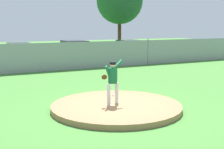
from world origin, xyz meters
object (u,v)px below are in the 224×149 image
Objects in this scene: pitcher_youth at (112,78)px; parked_car_charcoal at (20,54)px; baseball at (113,95)px; parked_car_burgundy at (131,50)px; parked_car_champagne at (75,51)px.

pitcher_youth reaches higher than parked_car_charcoal.
parked_car_burgundy is at bearing 57.27° from baseball.
pitcher_youth is at bearing -122.38° from parked_car_burgundy.
parked_car_charcoal is (-0.47, 14.85, -0.35)m from pitcher_youth.
baseball is (0.60, 1.13, -0.89)m from pitcher_youth.
parked_car_champagne is at bearing 75.22° from pitcher_youth.
pitcher_youth is at bearing -104.78° from parked_car_champagne.
parked_car_champagne is 0.94× the size of parked_car_burgundy.
pitcher_youth is 0.34× the size of parked_car_burgundy.
baseball is 0.02× the size of parked_car_charcoal.
parked_car_champagne reaches higher than parked_car_charcoal.
parked_car_burgundy is (5.28, -0.06, -0.03)m from parked_car_champagne.
pitcher_youth is 14.86m from parked_car_charcoal.
parked_car_charcoal is at bearing 91.80° from pitcher_youth.
parked_car_charcoal is (-1.07, 13.72, 0.54)m from baseball.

